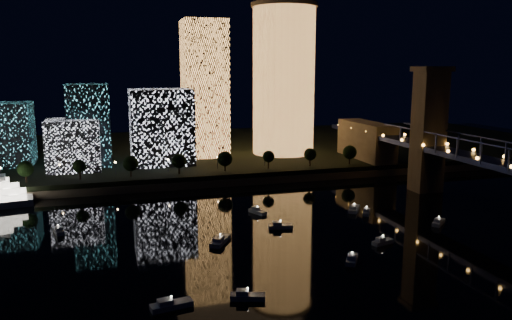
% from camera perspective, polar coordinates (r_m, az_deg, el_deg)
% --- Properties ---
extents(ground, '(520.00, 520.00, 0.00)m').
position_cam_1_polar(ground, '(142.41, 8.52, -9.90)').
color(ground, black).
rests_on(ground, ground).
extents(far_bank, '(420.00, 160.00, 5.00)m').
position_cam_1_polar(far_bank, '(290.37, -4.78, 1.12)').
color(far_bank, black).
rests_on(far_bank, ground).
extents(seawall, '(420.00, 6.00, 3.00)m').
position_cam_1_polar(seawall, '(216.06, -0.60, -2.34)').
color(seawall, '#6B5E4C').
rests_on(seawall, ground).
extents(tower_cylindrical, '(34.00, 34.00, 76.80)m').
position_cam_1_polar(tower_cylindrical, '(262.58, 3.17, 9.16)').
color(tower_cylindrical, '#FFA751').
rests_on(tower_cylindrical, far_bank).
extents(tower_rectangular, '(21.36, 21.36, 67.95)m').
position_cam_1_polar(tower_rectangular, '(255.43, -5.88, 8.07)').
color(tower_rectangular, '#FFA751').
rests_on(tower_rectangular, far_bank).
extents(midrise_blocks, '(92.76, 42.38, 37.32)m').
position_cam_1_polar(midrise_blocks, '(241.69, -17.70, 3.25)').
color(midrise_blocks, white).
rests_on(midrise_blocks, far_bank).
extents(motorboats, '(121.86, 67.60, 2.78)m').
position_cam_1_polar(motorboats, '(146.69, 3.50, -8.85)').
color(motorboats, silver).
rests_on(motorboats, ground).
extents(esplanade_trees, '(166.07, 6.65, 8.83)m').
position_cam_1_polar(esplanade_trees, '(214.51, -8.04, -0.09)').
color(esplanade_trees, black).
rests_on(esplanade_trees, far_bank).
extents(street_lamps, '(132.70, 0.70, 5.65)m').
position_cam_1_polar(street_lamps, '(219.79, -10.03, -0.28)').
color(street_lamps, black).
rests_on(street_lamps, far_bank).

